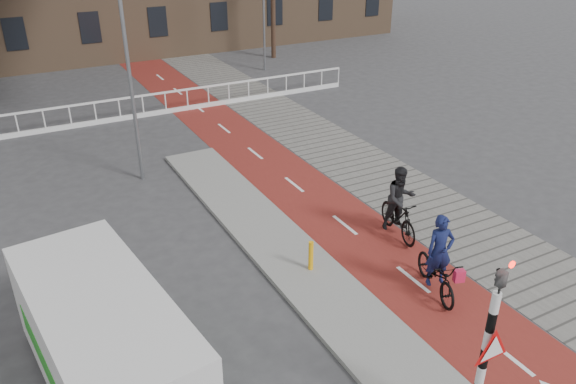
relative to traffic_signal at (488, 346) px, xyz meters
name	(u,v)px	position (x,y,z in m)	size (l,w,h in m)	color
ground	(419,351)	(0.60, 2.02, -1.99)	(120.00, 120.00, 0.00)	#38383A
bike_lane	(267,163)	(2.10, 12.02, -1.98)	(2.50, 60.00, 0.01)	maroon
sidewalk	(334,149)	(4.90, 12.02, -1.98)	(3.00, 60.00, 0.01)	slate
curb_island	(294,261)	(-0.10, 6.02, -1.93)	(1.80, 16.00, 0.12)	gray
traffic_signal	(488,346)	(0.00, 0.00, 0.00)	(0.80, 0.80, 3.68)	black
bollard	(311,256)	(0.05, 5.45, -1.48)	(0.12, 0.12, 0.77)	#F6AA0D
cyclist_near	(437,267)	(2.24, 3.42, -1.31)	(1.21, 2.03, 2.00)	black
cyclist_far	(399,208)	(3.05, 5.88, -1.14)	(0.98, 1.97, 2.03)	black
van	(105,343)	(-5.11, 3.90, -0.85)	(2.63, 5.27, 2.17)	silver
railing	(45,125)	(-4.40, 19.02, -1.68)	(28.00, 0.10, 0.99)	silver
streetlight_near	(128,60)	(-2.15, 12.82, 1.98)	(0.12, 0.12, 7.94)	slate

